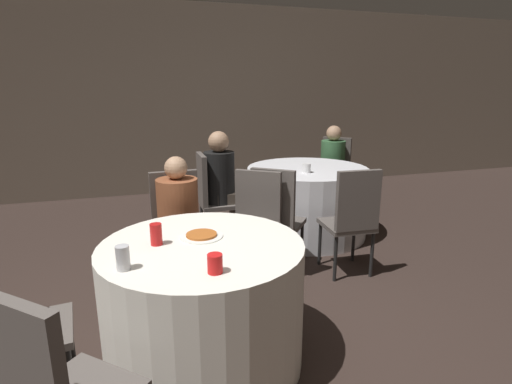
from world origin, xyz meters
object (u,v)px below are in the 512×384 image
chair_near_north (177,221)px  person_floral_shirt (180,230)px  chair_far_south (353,214)px  person_green_jacket (331,170)px  chair_far_northeast (334,168)px  soda_can_silver (123,258)px  chair_near_northeast (255,221)px  chair_near_west (1,314)px  person_black_shirt (226,188)px  chair_far_southwest (276,213)px  soda_can_red (156,234)px  table_near (204,303)px  pizza_plate_near (202,235)px  table_far (307,201)px  chair_far_west (210,192)px

chair_near_north → person_floral_shirt: size_ratio=0.87×
chair_far_south → person_green_jacket: size_ratio=0.85×
chair_far_northeast → soda_can_silver: (-2.63, -2.81, 0.25)m
chair_far_northeast → person_floral_shirt: person_floral_shirt is taller
chair_near_northeast → chair_near_west: bearing=65.9°
person_floral_shirt → person_black_shirt: person_black_shirt is taller
chair_far_southwest → chair_near_northeast: bearing=-107.7°
chair_near_north → soda_can_red: size_ratio=7.85×
person_black_shirt → soda_can_red: 1.95m
chair_far_northeast → chair_far_south: same height
table_near → chair_far_southwest: (0.79, 0.98, 0.19)m
person_black_shirt → person_green_jacket: bearing=113.3°
person_green_jacket → chair_far_south: bearing=112.0°
chair_far_southwest → pizza_plate_near: bearing=-93.3°
chair_far_south → person_floral_shirt: 1.44m
table_far → chair_far_west: chair_far_west is taller
chair_near_west → person_black_shirt: bearing=134.2°
table_far → chair_far_west: size_ratio=1.38×
chair_far_southwest → pizza_plate_near: size_ratio=3.75×
table_far → chair_far_southwest: chair_far_southwest is taller
chair_near_northeast → soda_can_silver: 1.45m
chair_near_west → chair_far_northeast: bearing=123.0°
soda_can_red → chair_near_northeast: bearing=43.4°
chair_far_west → person_floral_shirt: (-0.42, -1.01, -0.01)m
chair_near_west → person_green_jacket: person_green_jacket is taller
person_green_jacket → pizza_plate_near: person_green_jacket is taller
chair_near_northeast → pizza_plate_near: size_ratio=3.75×
chair_far_northeast → pizza_plate_near: size_ratio=3.75×
table_near → person_black_shirt: (0.56, 1.83, 0.21)m
chair_near_north → person_black_shirt: (0.60, 0.83, 0.03)m
chair_near_northeast → chair_near_north: same height
person_black_shirt → pizza_plate_near: size_ratio=4.63×
chair_near_northeast → chair_far_southwest: 0.28m
chair_far_south → person_black_shirt: 1.37m
table_near → person_black_shirt: bearing=73.0°
chair_near_northeast → pizza_plate_near: chair_near_northeast is taller
chair_near_northeast → person_black_shirt: person_black_shirt is taller
person_black_shirt → soda_can_red: (-0.80, -1.76, 0.22)m
table_far → soda_can_silver: (-1.88, -2.03, 0.44)m
chair_far_southwest → soda_can_red: size_ratio=7.85×
chair_near_north → table_near: bearing=90.0°
person_green_jacket → pizza_plate_near: bearing=92.4°
chair_far_south → chair_far_southwest: bearing=162.4°
table_near → chair_near_west: (-0.99, -0.13, 0.19)m
chair_near_west → chair_near_northeast: bearing=114.1°
chair_far_northeast → pizza_plate_near: chair_far_northeast is taller
pizza_plate_near → chair_far_northeast: bearing=48.6°
table_near → chair_near_north: (-0.04, 1.00, 0.19)m
person_green_jacket → soda_can_red: bearing=89.6°
chair_near_west → person_floral_shirt: 1.35m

